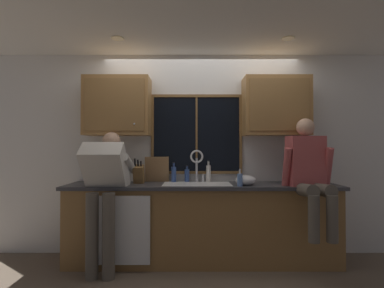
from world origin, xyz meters
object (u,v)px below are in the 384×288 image
(cutting_board, at_px, (158,169))
(person_standing, at_px, (107,184))
(bottle_green_glass, at_px, (188,175))
(bottle_tall_clear, at_px, (175,174))
(bottle_amber_small, at_px, (210,173))
(soap_dispenser, at_px, (241,180))
(knife_block, at_px, (140,174))
(mixing_bowl, at_px, (247,180))
(person_sitting_on_counter, at_px, (311,170))

(cutting_board, bearing_deg, person_standing, -134.23)
(person_standing, height_order, cutting_board, person_standing)
(bottle_green_glass, height_order, bottle_tall_clear, bottle_tall_clear)
(bottle_green_glass, xyz_separation_m, bottle_amber_small, (0.27, -0.02, 0.03))
(person_standing, height_order, soap_dispenser, person_standing)
(bottle_green_glass, bearing_deg, bottle_tall_clear, -170.95)
(bottle_green_glass, distance_m, bottle_tall_clear, 0.17)
(knife_block, xyz_separation_m, bottle_amber_small, (0.85, 0.16, 0.00))
(bottle_green_glass, bearing_deg, knife_block, -162.55)
(knife_block, bearing_deg, cutting_board, 40.92)
(bottle_tall_clear, height_order, bottle_amber_small, bottle_amber_small)
(bottle_green_glass, xyz_separation_m, bottle_tall_clear, (-0.17, -0.03, 0.02))
(person_standing, distance_m, soap_dispenser, 1.48)
(cutting_board, height_order, mixing_bowl, cutting_board)
(bottle_tall_clear, bearing_deg, knife_block, -159.36)
(cutting_board, height_order, bottle_tall_clear, cutting_board)
(cutting_board, bearing_deg, knife_block, -139.08)
(person_standing, xyz_separation_m, bottle_amber_small, (1.15, 0.50, 0.08))
(person_sitting_on_counter, height_order, bottle_green_glass, person_sitting_on_counter)
(cutting_board, relative_size, bottle_amber_small, 1.18)
(bottle_amber_small, bearing_deg, cutting_board, 178.56)
(person_sitting_on_counter, xyz_separation_m, knife_block, (-1.92, 0.31, -0.08))
(person_standing, bearing_deg, bottle_tall_clear, 34.91)
(bottle_tall_clear, bearing_deg, bottle_amber_small, 0.19)
(bottle_tall_clear, bearing_deg, person_sitting_on_counter, -17.23)
(soap_dispenser, xyz_separation_m, bottle_amber_small, (-0.33, 0.42, 0.04))
(knife_block, bearing_deg, bottle_amber_small, 10.45)
(bottle_green_glass, bearing_deg, person_sitting_on_counter, -20.18)
(bottle_amber_small, bearing_deg, person_standing, -156.51)
(mixing_bowl, xyz_separation_m, bottle_green_glass, (-0.68, 0.34, 0.03))
(soap_dispenser, xyz_separation_m, bottle_green_glass, (-0.60, 0.44, 0.01))
(mixing_bowl, distance_m, bottle_tall_clear, 0.90)
(cutting_board, bearing_deg, bottle_green_glass, 1.30)
(person_sitting_on_counter, bearing_deg, soap_dispenser, 176.11)
(cutting_board, height_order, bottle_green_glass, cutting_board)
(person_sitting_on_counter, relative_size, knife_block, 3.92)
(person_sitting_on_counter, height_order, soap_dispenser, person_sitting_on_counter)
(person_standing, height_order, bottle_tall_clear, person_standing)
(person_sitting_on_counter, xyz_separation_m, bottle_tall_clear, (-1.51, 0.47, -0.08))
(mixing_bowl, height_order, bottle_tall_clear, bottle_tall_clear)
(knife_block, bearing_deg, bottle_green_glass, 17.45)
(mixing_bowl, bearing_deg, cutting_board, 162.77)
(person_sitting_on_counter, relative_size, bottle_amber_small, 4.66)
(bottle_green_glass, distance_m, bottle_amber_small, 0.27)
(person_standing, bearing_deg, soap_dispenser, 3.12)
(mixing_bowl, distance_m, soap_dispenser, 0.14)
(bottle_green_glass, height_order, bottle_amber_small, bottle_amber_small)
(person_standing, xyz_separation_m, bottle_tall_clear, (0.71, 0.50, 0.07))
(knife_block, bearing_deg, bottle_tall_clear, 20.64)
(person_standing, height_order, bottle_amber_small, person_standing)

